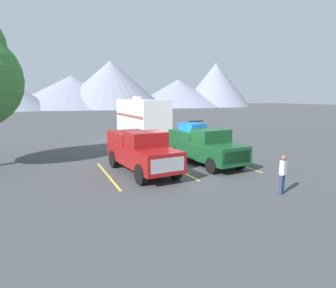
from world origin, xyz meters
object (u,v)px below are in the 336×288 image
pickup_truck_b (204,145)px  pickup_truck_a (141,150)px  camper_trailer_a (142,117)px  person_a (283,172)px

pickup_truck_b → pickup_truck_a: bearing=-174.6°
pickup_truck_b → camper_trailer_a: (-0.31, 10.63, 0.92)m
camper_trailer_a → person_a: (0.50, -16.61, -1.13)m
pickup_truck_b → person_a: (0.19, -5.98, -0.21)m
pickup_truck_a → camper_trailer_a: (3.66, 11.00, 0.90)m
pickup_truck_a → person_a: pickup_truck_a is taller
pickup_truck_b → camper_trailer_a: bearing=91.7°
person_a → pickup_truck_b: bearing=91.8°
camper_trailer_a → pickup_truck_b: bearing=-88.3°
pickup_truck_b → camper_trailer_a: 10.67m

